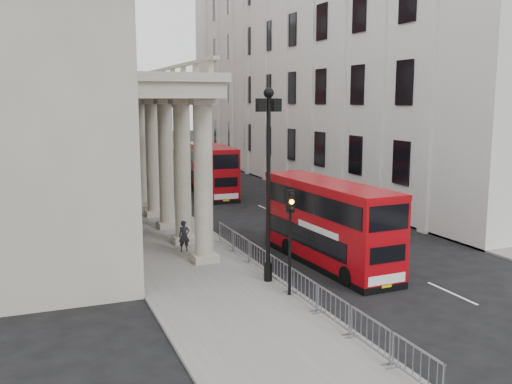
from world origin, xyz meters
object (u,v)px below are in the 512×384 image
pedestrian_c (158,199)px  pedestrian_a (184,236)px  monument_column (117,56)px  traffic_light (290,223)px  pedestrian_b (127,214)px  bus_far (211,169)px  lamp_post_north (136,133)px  bus_near (328,221)px  lamp_post_south (268,172)px  lamp_post_mid (177,145)px

pedestrian_c → pedestrian_a: bearing=-75.6°
monument_column → traffic_light: (-6.50, -90.02, -12.88)m
traffic_light → pedestrian_b: 15.61m
monument_column → bus_far: size_ratio=5.53×
lamp_post_north → bus_near: size_ratio=0.88×
lamp_post_south → traffic_light: 2.71m
pedestrian_a → bus_far: bearing=71.9°
pedestrian_a → pedestrian_b: 6.97m
lamp_post_mid → pedestrian_c: (-1.03, 1.71, -3.95)m
lamp_post_north → pedestrian_b: 19.94m
traffic_light → bus_near: (3.77, 3.73, -0.99)m
lamp_post_south → traffic_light: lamp_post_south is taller
monument_column → lamp_post_south: 88.94m
lamp_post_north → bus_far: bearing=-60.0°
lamp_post_mid → bus_far: 9.52m
lamp_post_south → pedestrian_c: lamp_post_south is taller
bus_far → monument_column: bearing=91.2°
traffic_light → pedestrian_b: size_ratio=2.49×
lamp_post_north → pedestrian_a: size_ratio=5.14×
lamp_post_mid → bus_far: lamp_post_mid is taller
traffic_light → pedestrian_c: bearing=93.3°
lamp_post_mid → pedestrian_b: size_ratio=4.82×
bus_near → pedestrian_c: bearing=104.2°
monument_column → lamp_post_north: 57.46m
lamp_post_north → lamp_post_south: bearing=-90.0°
lamp_post_south → lamp_post_north: bearing=90.0°
bus_far → pedestrian_a: size_ratio=6.05×
traffic_light → bus_far: 26.24m
lamp_post_north → bus_far: 9.87m
pedestrian_b → bus_far: bearing=-158.6°
traffic_light → pedestrian_c: 19.88m
lamp_post_mid → pedestrian_a: (-2.14, -9.83, -3.98)m
lamp_post_mid → traffic_light: bearing=-89.7°
pedestrian_b → pedestrian_c: bearing=-151.7°
bus_far → pedestrian_c: 8.48m
lamp_post_mid → bus_far: (4.74, 7.79, -2.72)m
monument_column → pedestrian_b: monument_column is taller
lamp_post_south → lamp_post_mid: (0.00, 16.00, 0.00)m
lamp_post_south → bus_far: bearing=78.7°
lamp_post_north → pedestrian_c: lamp_post_north is taller
bus_far → pedestrian_b: bus_far is taller
pedestrian_a → pedestrian_c: 11.59m
bus_far → pedestrian_a: bearing=-108.5°
bus_near → pedestrian_a: size_ratio=5.86×
pedestrian_c → lamp_post_north: bearing=105.7°
monument_column → lamp_post_mid: (-6.60, -72.00, -11.07)m
monument_column → pedestrian_a: 83.66m
lamp_post_north → bus_near: (3.87, -30.29, -2.79)m
bus_near → traffic_light: bearing=-138.2°
lamp_post_mid → pedestrian_b: (-4.04, -3.12, -3.93)m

